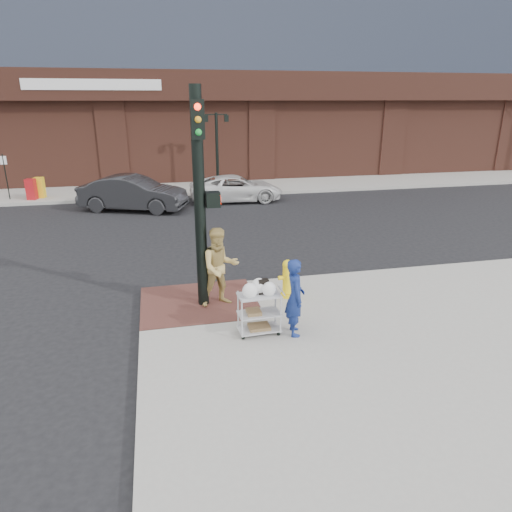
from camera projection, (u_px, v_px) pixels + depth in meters
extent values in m
plane|color=black|center=(230.00, 322.00, 10.48)|extent=(220.00, 220.00, 0.00)
cube|color=gray|center=(306.00, 153.00, 42.54)|extent=(65.00, 36.00, 0.15)
cube|color=#502B25|center=(199.00, 302.00, 11.13)|extent=(2.80, 2.40, 0.01)
cylinder|color=black|center=(217.00, 151.00, 24.94)|extent=(0.16, 0.16, 4.00)
cube|color=black|center=(216.00, 115.00, 24.32)|extent=(1.20, 0.06, 0.06)
cube|color=black|center=(206.00, 119.00, 24.28)|extent=(0.22, 0.22, 0.35)
cube|color=black|center=(226.00, 118.00, 24.50)|extent=(0.22, 0.22, 0.35)
cylinder|color=black|center=(6.00, 177.00, 22.16)|extent=(0.05, 0.05, 2.20)
cylinder|color=black|center=(200.00, 202.00, 10.25)|extent=(0.26, 0.26, 5.00)
cube|color=black|center=(213.00, 199.00, 10.29)|extent=(0.32, 0.28, 0.34)
cube|color=#FF260C|center=(220.00, 199.00, 10.32)|extent=(0.02, 0.18, 0.22)
cube|color=black|center=(198.00, 119.00, 9.40)|extent=(0.28, 0.18, 0.80)
imported|color=navy|center=(295.00, 297.00, 9.40)|extent=(0.46, 0.65, 1.66)
imported|color=tan|center=(220.00, 267.00, 10.71)|extent=(1.03, 0.87, 1.91)
imported|color=black|center=(133.00, 193.00, 20.67)|extent=(5.08, 3.30, 1.58)
imported|color=silver|center=(236.00, 188.00, 22.64)|extent=(4.71, 2.41, 1.27)
cube|color=#A7A8AD|center=(259.00, 295.00, 9.37)|extent=(0.89, 0.52, 0.03)
cube|color=#A7A8AD|center=(259.00, 313.00, 9.51)|extent=(0.89, 0.52, 0.03)
cube|color=#A7A8AD|center=(259.00, 329.00, 9.63)|extent=(0.89, 0.52, 0.03)
cube|color=black|center=(263.00, 287.00, 9.39)|extent=(0.21, 0.14, 0.31)
cube|color=brown|center=(254.00, 312.00, 9.47)|extent=(0.29, 0.33, 0.08)
cube|color=brown|center=(259.00, 327.00, 9.61)|extent=(0.44, 0.35, 0.07)
cylinder|color=yellow|center=(287.00, 295.00, 11.44)|extent=(0.32, 0.32, 0.09)
cylinder|color=yellow|center=(287.00, 279.00, 11.31)|extent=(0.23, 0.23, 0.71)
sphere|color=yellow|center=(288.00, 265.00, 11.18)|extent=(0.25, 0.25, 0.25)
cylinder|color=yellow|center=(287.00, 277.00, 11.29)|extent=(0.46, 0.10, 0.10)
cube|color=#AE1319|center=(31.00, 189.00, 22.31)|extent=(0.49, 0.45, 1.01)
cube|color=yellow|center=(40.00, 188.00, 22.72)|extent=(0.47, 0.44, 1.01)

